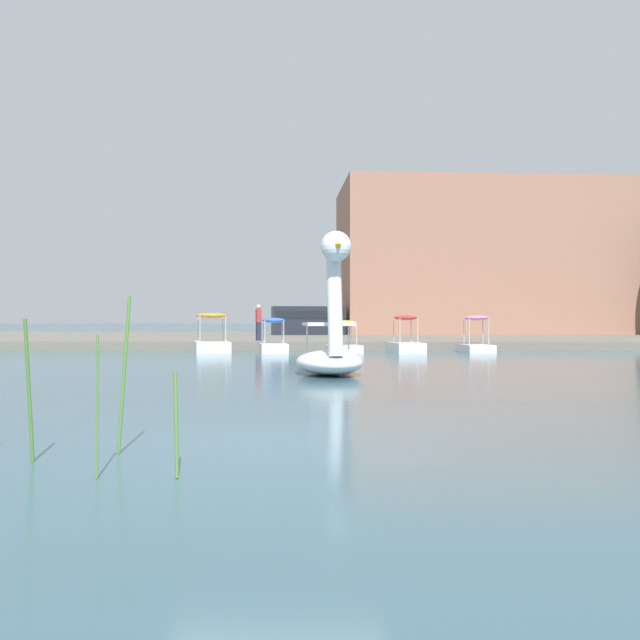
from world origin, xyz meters
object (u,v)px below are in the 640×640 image
Objects in this scene: pedal_boat_blue at (274,343)px; parked_van at (307,319)px; pedal_boat_pink at (476,341)px; pedal_boat_red at (406,342)px; pedal_boat_yellow at (344,342)px; person_on_path at (259,321)px; pedal_boat_orange at (212,340)px; swan_boat at (330,344)px.

parked_van reaches higher than pedal_boat_blue.
pedal_boat_red is at bearing -171.50° from pedal_boat_pink.
pedal_boat_pink reaches higher than pedal_boat_blue.
pedal_boat_red reaches higher than pedal_boat_yellow.
pedal_boat_yellow is 5.46m from person_on_path.
pedal_boat_pink is 10.63m from pedal_boat_orange.
person_on_path is at bearing 101.89° from swan_boat.
swan_boat is 11.79m from pedal_boat_red.
pedal_boat_orange is at bearing 178.77° from pedal_boat_red.
person_on_path reaches higher than pedal_boat_yellow.
pedal_boat_blue is at bearing -75.56° from person_on_path.
pedal_boat_red is at bearing 1.89° from pedal_boat_yellow.
swan_boat is 1.28× the size of pedal_boat_orange.
pedal_boat_blue is 0.84× the size of pedal_boat_orange.
pedal_boat_yellow is at bearing -2.68° from pedal_boat_orange.
swan_boat is at bearing -78.11° from person_on_path.
pedal_boat_pink reaches higher than pedal_boat_yellow.
pedal_boat_red is 5.25m from pedal_boat_blue.
pedal_boat_blue is at bearing -177.22° from pedal_boat_pink.
pedal_boat_red is 16.94m from parked_van.
person_on_path is (-9.10, 3.35, 0.80)m from pedal_boat_pink.
person_on_path is (-0.97, 3.75, 0.84)m from pedal_boat_blue.
swan_boat is 1.81× the size of pedal_boat_pink.
pedal_boat_red is 0.46× the size of parked_van.
swan_boat is at bearing -87.19° from parked_van.
pedal_boat_yellow is 5.29m from pedal_boat_orange.
person_on_path is at bearing 148.66° from pedal_boat_red.
pedal_boat_blue is (-2.80, 0.12, -0.02)m from pedal_boat_yellow.
pedal_boat_orange is (-5.29, 0.25, 0.07)m from pedal_boat_yellow.
pedal_boat_orange is (-7.74, 0.17, 0.07)m from pedal_boat_red.
pedal_boat_yellow is (-5.34, -0.51, -0.02)m from pedal_boat_pink.
pedal_boat_orange is 1.59× the size of person_on_path.
person_on_path is at bearing 104.44° from pedal_boat_blue.
swan_boat is 13.22m from pedal_boat_pink.
pedal_boat_orange is at bearing 177.01° from pedal_boat_blue.
pedal_boat_red is 0.99× the size of pedal_boat_blue.
person_on_path reaches higher than pedal_boat_pink.
swan_boat is at bearing -92.87° from pedal_boat_yellow.
pedal_boat_blue is at bearing -2.99° from pedal_boat_orange.
pedal_boat_red is at bearing -75.00° from parked_van.
swan_boat is 0.71× the size of parked_van.
person_on_path is (-6.22, 3.78, 0.82)m from pedal_boat_red.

